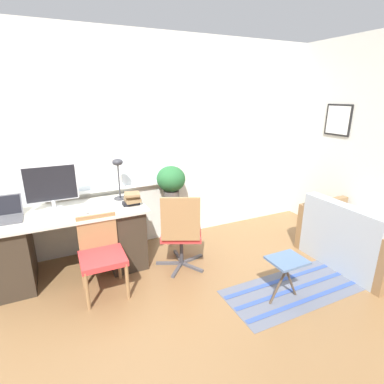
{
  "coord_description": "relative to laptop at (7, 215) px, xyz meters",
  "views": [
    {
      "loc": [
        -0.62,
        -2.96,
        1.96
      ],
      "look_at": [
        0.87,
        0.18,
        0.83
      ],
      "focal_mm": 28.0,
      "sensor_mm": 36.0,
      "label": 1
    }
  ],
  "objects": [
    {
      "name": "monitor",
      "position": [
        0.44,
        0.09,
        0.22
      ],
      "size": [
        0.54,
        0.19,
        0.5
      ],
      "color": "silver",
      "rests_on": "desk"
    },
    {
      "name": "potted_plant",
      "position": [
        1.87,
        0.2,
        0.08
      ],
      "size": [
        0.38,
        0.38,
        0.45
      ],
      "color": "#514C47",
      "rests_on": "plant_stand"
    },
    {
      "name": "mouse",
      "position": [
        0.75,
        -0.18,
        -0.03
      ],
      "size": [
        0.04,
        0.07,
        0.03
      ],
      "color": "silver",
      "rests_on": "desk"
    },
    {
      "name": "ground_plane",
      "position": [
        1.12,
        -0.39,
        -0.8
      ],
      "size": [
        14.0,
        14.0,
        0.0
      ],
      "primitive_type": "plane",
      "color": "brown"
    },
    {
      "name": "desk_lamp",
      "position": [
        1.18,
        0.14,
        0.32
      ],
      "size": [
        0.15,
        0.15,
        0.5
      ],
      "color": "#2D2D33",
      "rests_on": "desk"
    },
    {
      "name": "plant_stand",
      "position": [
        1.87,
        0.2,
        -0.27
      ],
      "size": [
        0.22,
        0.22,
        0.62
      ],
      "color": "#333338",
      "rests_on": "ground_plane"
    },
    {
      "name": "office_chair_swivel",
      "position": [
        1.71,
        -0.48,
        -0.33
      ],
      "size": [
        0.61,
        0.63,
        0.94
      ],
      "rotation": [
        0.0,
        0.0,
        2.71
      ],
      "color": "#47474C",
      "rests_on": "ground_plane"
    },
    {
      "name": "book_stack",
      "position": [
        1.26,
        -0.12,
        0.02
      ],
      "size": [
        0.21,
        0.19,
        0.14
      ],
      "color": "black",
      "rests_on": "desk"
    },
    {
      "name": "desk_chair_wooden",
      "position": [
        0.82,
        -0.52,
        -0.37
      ],
      "size": [
        0.44,
        0.45,
        0.79
      ],
      "rotation": [
        0.0,
        0.0,
        -0.01
      ],
      "color": "olive",
      "rests_on": "ground_plane"
    },
    {
      "name": "desk",
      "position": [
        0.56,
        -0.03,
        -0.41
      ],
      "size": [
        1.66,
        0.73,
        0.75
      ],
      "color": "beige",
      "rests_on": "ground_plane"
    },
    {
      "name": "keyboard",
      "position": [
        0.47,
        -0.19,
        -0.04
      ],
      "size": [
        0.37,
        0.12,
        0.02
      ],
      "color": "silver",
      "rests_on": "desk"
    },
    {
      "name": "laptop",
      "position": [
        0.0,
        0.0,
        0.0
      ],
      "size": [
        0.29,
        0.33,
        0.22
      ],
      "color": "#4C4C51",
      "rests_on": "desk"
    },
    {
      "name": "folding_stool",
      "position": [
        2.41,
        -1.45,
        -0.4
      ],
      "size": [
        0.35,
        0.29,
        0.46
      ],
      "color": "slate",
      "rests_on": "ground_plane"
    },
    {
      "name": "floor_rug_striped",
      "position": [
        2.66,
        -1.38,
        -0.8
      ],
      "size": [
        1.58,
        0.65,
        0.01
      ],
      "color": "#565B6B",
      "rests_on": "ground_plane"
    },
    {
      "name": "couch_loveseat",
      "position": [
        3.67,
        -1.26,
        -0.53
      ],
      "size": [
        0.82,
        1.19,
        0.79
      ],
      "rotation": [
        0.0,
        0.0,
        1.57
      ],
      "color": "#9EA8B2",
      "rests_on": "ground_plane"
    },
    {
      "name": "wall_back_with_window",
      "position": [
        1.12,
        0.41,
        0.55
      ],
      "size": [
        9.0,
        0.12,
        2.7
      ],
      "color": "silver",
      "rests_on": "ground_plane"
    },
    {
      "name": "wall_right_with_picture",
      "position": [
        4.21,
        -0.39,
        0.55
      ],
      "size": [
        0.08,
        9.0,
        2.7
      ],
      "color": "silver",
      "rests_on": "ground_plane"
    }
  ]
}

